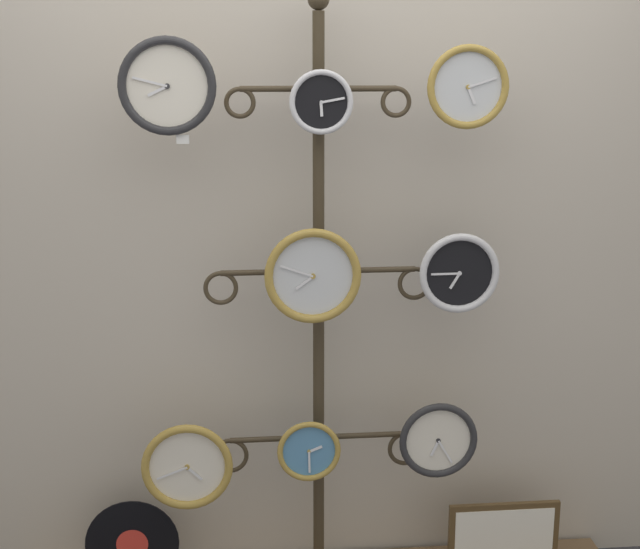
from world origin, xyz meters
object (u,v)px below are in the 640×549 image
(clock_top_right, at_px, (468,87))
(clock_bottom_left, at_px, (187,466))
(clock_top_center, at_px, (322,102))
(clock_bottom_right, at_px, (438,440))
(picture_frame, at_px, (503,537))
(clock_middle_center, at_px, (313,276))
(vinyl_record, at_px, (132,544))
(clock_bottom_center, at_px, (309,451))
(clock_middle_right, at_px, (459,273))
(clock_top_left, at_px, (167,86))
(display_stand, at_px, (319,409))

(clock_top_right, xyz_separation_m, clock_bottom_left, (-0.94, -0.04, -1.27))
(clock_top_center, height_order, clock_top_right, clock_top_right)
(clock_bottom_right, bearing_deg, picture_frame, 6.81)
(clock_top_right, relative_size, clock_middle_center, 0.84)
(clock_middle_center, relative_size, vinyl_record, 0.97)
(vinyl_record, bearing_deg, clock_bottom_center, -6.14)
(clock_middle_right, distance_m, clock_bottom_center, 0.81)
(vinyl_record, bearing_deg, clock_top_center, -4.15)
(vinyl_record, relative_size, picture_frame, 0.81)
(clock_top_left, distance_m, vinyl_record, 1.62)
(clock_top_right, xyz_separation_m, clock_bottom_center, (-0.52, -0.02, -1.24))
(clock_bottom_left, xyz_separation_m, clock_bottom_right, (0.88, 0.01, 0.05))
(clock_top_left, height_order, clock_middle_right, clock_top_left)
(clock_bottom_left, distance_m, vinyl_record, 0.40)
(clock_middle_right, xyz_separation_m, vinyl_record, (-1.14, 0.05, -0.98))
(clock_top_left, xyz_separation_m, clock_bottom_center, (0.44, -0.00, -1.24))
(display_stand, relative_size, clock_top_center, 10.40)
(display_stand, xyz_separation_m, clock_middle_right, (0.47, -0.09, 0.51))
(clock_top_left, xyz_separation_m, clock_middle_center, (0.45, -0.01, -0.61))
(clock_top_left, xyz_separation_m, clock_middle_right, (0.95, 0.01, -0.62))
(clock_top_left, distance_m, clock_middle_right, 1.14)
(clock_middle_right, height_order, clock_bottom_left, clock_middle_right)
(clock_top_right, bearing_deg, clock_middle_center, -176.35)
(vinyl_record, bearing_deg, clock_bottom_right, -3.52)
(clock_top_right, bearing_deg, clock_bottom_center, -177.50)
(display_stand, relative_size, clock_middle_right, 7.74)
(clock_top_right, height_order, clock_bottom_left, clock_top_right)
(display_stand, distance_m, clock_top_center, 1.08)
(clock_bottom_left, height_order, clock_bottom_right, clock_bottom_right)
(clock_top_center, bearing_deg, clock_top_left, -178.19)
(clock_middle_center, relative_size, picture_frame, 0.78)
(display_stand, xyz_separation_m, clock_top_left, (-0.48, -0.10, 1.13))
(clock_middle_center, xyz_separation_m, picture_frame, (0.71, 0.04, -1.02))
(vinyl_record, bearing_deg, picture_frame, -1.49)
(clock_bottom_left, relative_size, vinyl_record, 0.94)
(clock_top_left, xyz_separation_m, picture_frame, (1.16, 0.03, -1.64))
(display_stand, xyz_separation_m, vinyl_record, (-0.67, -0.04, -0.48))
(display_stand, relative_size, vinyl_record, 6.41)
(display_stand, xyz_separation_m, clock_bottom_left, (-0.46, -0.12, -0.15))
(display_stand, distance_m, picture_frame, 0.85)
(clock_top_right, bearing_deg, clock_top_center, -179.50)
(clock_top_right, distance_m, clock_middle_right, 0.62)
(clock_bottom_left, bearing_deg, clock_top_right, 2.18)
(clock_middle_right, bearing_deg, clock_bottom_left, -178.34)
(clock_top_center, distance_m, clock_bottom_right, 1.24)
(display_stand, relative_size, clock_top_right, 7.90)
(vinyl_record, bearing_deg, clock_bottom_left, -21.02)
(display_stand, relative_size, clock_bottom_center, 9.62)
(clock_bottom_right, distance_m, vinyl_record, 1.16)
(clock_bottom_right, height_order, picture_frame, clock_bottom_right)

